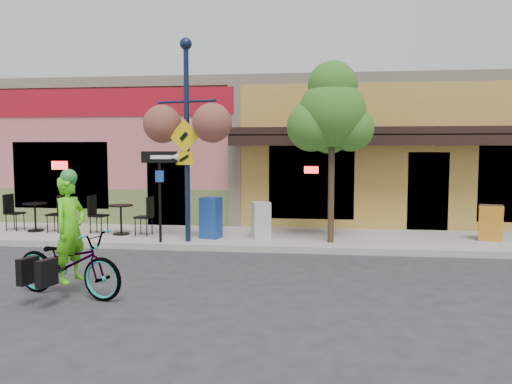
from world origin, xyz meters
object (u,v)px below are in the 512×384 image
at_px(newspaper_box_grey, 261,220).
at_px(bicycle, 69,263).
at_px(newspaper_box_blue, 211,218).
at_px(one_way_sign, 160,197).
at_px(lamp_post, 187,141).
at_px(street_tree, 332,152).
at_px(cyclist_rider, 71,244).
at_px(building, 280,153).

bearing_deg(newspaper_box_grey, bicycle, -139.42).
bearing_deg(newspaper_box_blue, one_way_sign, -132.01).
height_order(bicycle, newspaper_box_blue, newspaper_box_blue).
distance_m(bicycle, newspaper_box_blue, 4.90).
bearing_deg(newspaper_box_grey, lamp_post, 178.41).
relative_size(newspaper_box_blue, street_tree, 0.24).
distance_m(one_way_sign, newspaper_box_grey, 2.55).
xyz_separation_m(cyclist_rider, newspaper_box_blue, (1.27, 4.71, -0.18)).
bearing_deg(building, lamp_post, -104.69).
bearing_deg(lamp_post, one_way_sign, -148.12).
bearing_deg(one_way_sign, building, 53.58).
xyz_separation_m(newspaper_box_blue, newspaper_box_grey, (1.25, 0.10, -0.06)).
relative_size(building, newspaper_box_blue, 17.70).
bearing_deg(bicycle, lamp_post, 2.87).
xyz_separation_m(bicycle, lamp_post, (0.86, 4.20, 2.04)).
relative_size(newspaper_box_grey, street_tree, 0.21).
bearing_deg(street_tree, newspaper_box_blue, 175.79).
xyz_separation_m(bicycle, one_way_sign, (0.24, 4.00, 0.70)).
xyz_separation_m(bicycle, cyclist_rider, (0.05, 0.00, 0.31)).
relative_size(cyclist_rider, one_way_sign, 0.78).
relative_size(cyclist_rider, newspaper_box_blue, 1.65).
height_order(building, cyclist_rider, building).
bearing_deg(one_way_sign, newspaper_box_blue, 16.32).
distance_m(cyclist_rider, street_tree, 6.35).
distance_m(lamp_post, street_tree, 3.45).
distance_m(building, cyclist_rider, 11.17).
relative_size(lamp_post, newspaper_box_blue, 4.71).
relative_size(lamp_post, street_tree, 1.12).
xyz_separation_m(one_way_sign, newspaper_box_blue, (1.08, 0.72, -0.57)).
bearing_deg(building, newspaper_box_grey, -90.18).
distance_m(one_way_sign, street_tree, 4.22).
height_order(one_way_sign, newspaper_box_blue, one_way_sign).
bearing_deg(one_way_sign, lamp_post, 0.65).
bearing_deg(street_tree, bicycle, -133.65).
height_order(newspaper_box_blue, newspaper_box_grey, newspaper_box_blue).
xyz_separation_m(lamp_post, street_tree, (3.43, 0.30, -0.25)).
xyz_separation_m(building, cyclist_rider, (-2.54, -10.79, -1.40)).
distance_m(bicycle, cyclist_rider, 0.32).
distance_m(newspaper_box_blue, newspaper_box_grey, 1.26).
relative_size(bicycle, one_way_sign, 0.94).
xyz_separation_m(building, lamp_post, (-1.73, -6.59, 0.32)).
bearing_deg(bicycle, one_way_sign, 11.06).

